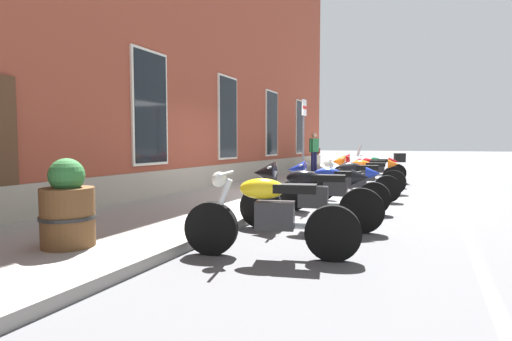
% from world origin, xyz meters
% --- Properties ---
extents(ground_plane, '(140.00, 140.00, 0.00)m').
position_xyz_m(ground_plane, '(0.00, 0.00, 0.00)').
color(ground_plane, '#4C4C4F').
extents(sidewalk, '(32.35, 3.04, 0.13)m').
position_xyz_m(sidewalk, '(0.00, 1.52, 0.06)').
color(sidewalk, gray).
rests_on(sidewalk, ground_plane).
extents(lane_stripe, '(32.35, 0.12, 0.01)m').
position_xyz_m(lane_stripe, '(0.00, -3.20, 0.00)').
color(lane_stripe, silver).
rests_on(lane_stripe, ground_plane).
extents(brick_pub_facade, '(26.35, 7.62, 9.57)m').
position_xyz_m(brick_pub_facade, '(0.00, 6.80, 4.78)').
color(brick_pub_facade, brown).
rests_on(brick_pub_facade, ground_plane).
extents(motorcycle_yellow_naked, '(0.70, 2.02, 0.99)m').
position_xyz_m(motorcycle_yellow_naked, '(-4.99, -0.99, 0.49)').
color(motorcycle_yellow_naked, black).
rests_on(motorcycle_yellow_naked, ground_plane).
extents(motorcycle_black_sport, '(0.65, 2.18, 1.04)m').
position_xyz_m(motorcycle_black_sport, '(-3.36, -0.94, 0.57)').
color(motorcycle_black_sport, black).
rests_on(motorcycle_black_sport, ground_plane).
extents(motorcycle_blue_sport, '(0.62, 2.12, 0.99)m').
position_xyz_m(motorcycle_blue_sport, '(-1.59, -0.90, 0.54)').
color(motorcycle_blue_sport, black).
rests_on(motorcycle_blue_sport, ground_plane).
extents(motorcycle_black_naked, '(0.62, 2.03, 0.96)m').
position_xyz_m(motorcycle_black_naked, '(0.10, -1.09, 0.48)').
color(motorcycle_black_naked, black).
rests_on(motorcycle_black_naked, ground_plane).
extents(motorcycle_orange_sport, '(0.62, 2.11, 1.01)m').
position_xyz_m(motorcycle_orange_sport, '(1.78, -1.01, 0.55)').
color(motorcycle_orange_sport, black).
rests_on(motorcycle_orange_sport, ground_plane).
extents(motorcycle_red_sport, '(0.70, 2.14, 1.01)m').
position_xyz_m(motorcycle_red_sport, '(3.32, -0.88, 0.55)').
color(motorcycle_red_sport, black).
rests_on(motorcycle_red_sport, ground_plane).
extents(motorcycle_green_touring, '(0.88, 1.95, 1.29)m').
position_xyz_m(motorcycle_green_touring, '(5.04, -1.10, 0.54)').
color(motorcycle_green_touring, black).
rests_on(motorcycle_green_touring, ground_plane).
extents(pedestrian_striped_shirt, '(0.63, 0.37, 1.67)m').
position_xyz_m(pedestrian_striped_shirt, '(7.94, 1.93, 1.06)').
color(pedestrian_striped_shirt, '#1E1E4C').
rests_on(pedestrian_striped_shirt, sidewalk).
extents(parking_sign, '(0.36, 0.07, 2.43)m').
position_xyz_m(parking_sign, '(1.61, 0.54, 1.70)').
color(parking_sign, '#4C4C51').
rests_on(parking_sign, sidewalk).
extents(barrel_planter, '(0.63, 0.63, 1.02)m').
position_xyz_m(barrel_planter, '(-5.88, 1.15, 0.56)').
color(barrel_planter, brown).
rests_on(barrel_planter, sidewalk).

